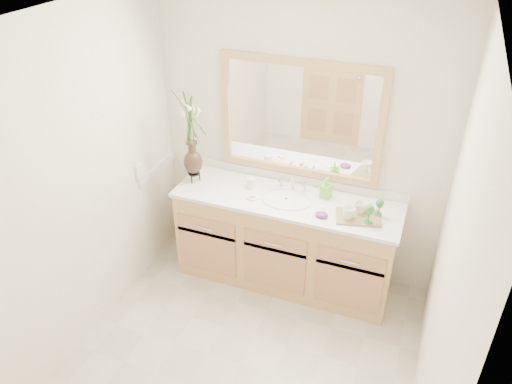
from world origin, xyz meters
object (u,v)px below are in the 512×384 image
at_px(flower_vase, 190,125).
at_px(soap_bottle, 326,189).
at_px(tumbler, 251,183).
at_px(tray, 358,217).

xyz_separation_m(flower_vase, soap_bottle, (1.11, 0.14, -0.43)).
height_order(tumbler, tray, tumbler).
bearing_deg(flower_vase, soap_bottle, 7.46).
height_order(tumbler, soap_bottle, soap_bottle).
bearing_deg(flower_vase, tray, -2.31).
xyz_separation_m(flower_vase, tumbler, (0.49, 0.07, -0.47)).
distance_m(tumbler, soap_bottle, 0.62).
relative_size(flower_vase, soap_bottle, 4.74).
relative_size(soap_bottle, tray, 0.48).
bearing_deg(soap_bottle, tray, -19.45).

